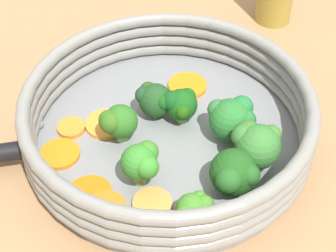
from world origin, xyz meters
TOP-DOWN VIEW (x-y plane):
  - ground_plane at (0.00, 0.00)m, footprint 4.00×4.00m
  - skillet at (0.00, 0.00)m, footprint 0.30×0.30m
  - skillet_rim_wall at (0.00, 0.00)m, footprint 0.32×0.32m
  - skillet_rivet_left at (0.13, 0.06)m, footprint 0.01×0.01m
  - skillet_rivet_right at (0.07, 0.12)m, footprint 0.01×0.01m
  - carrot_slice_0 at (-0.04, 0.09)m, footprint 0.06×0.06m
  - carrot_slice_1 at (0.08, 0.09)m, footprint 0.06×0.06m
  - carrot_slice_2 at (0.10, 0.05)m, footprint 0.03×0.03m
  - carrot_slice_3 at (0.02, -0.08)m, footprint 0.07×0.07m
  - carrot_slice_4 at (0.02, 0.11)m, footprint 0.05×0.05m
  - carrot_slice_5 at (-0.00, 0.12)m, footprint 0.05×0.05m
  - carrot_slice_6 at (0.07, 0.02)m, footprint 0.07×0.07m
  - broccoli_floret_0 at (-0.08, 0.09)m, footprint 0.03×0.04m
  - broccoli_floret_1 at (-0.01, 0.07)m, footprint 0.04×0.04m
  - broccoli_floret_2 at (-0.10, 0.04)m, footprint 0.05×0.05m
  - broccoli_floret_3 at (-0.10, -0.01)m, footprint 0.05×0.05m
  - broccoli_floret_4 at (0.03, -0.02)m, footprint 0.04×0.04m
  - broccoli_floret_5 at (-0.06, -0.03)m, footprint 0.05×0.05m
  - broccoli_floret_6 at (0.04, 0.04)m, footprint 0.04×0.04m
  - broccoli_floret_7 at (-0.00, -0.03)m, footprint 0.04×0.04m

SIDE VIEW (x-z plane):
  - ground_plane at x=0.00m, z-range 0.00..0.00m
  - skillet at x=0.00m, z-range 0.00..0.01m
  - carrot_slice_4 at x=0.02m, z-range 0.01..0.02m
  - carrot_slice_1 at x=0.08m, z-range 0.01..0.02m
  - carrot_slice_6 at x=0.07m, z-range 0.01..0.02m
  - carrot_slice_3 at x=0.02m, z-range 0.01..0.02m
  - carrot_slice_5 at x=0.00m, z-range 0.01..0.02m
  - carrot_slice_2 at x=0.10m, z-range 0.01..0.02m
  - carrot_slice_0 at x=-0.04m, z-range 0.01..0.02m
  - skillet_rivet_left at x=0.13m, z-range 0.01..0.02m
  - skillet_rivet_right at x=0.07m, z-range 0.01..0.02m
  - broccoli_floret_0 at x=-0.08m, z-range 0.02..0.05m
  - broccoli_floret_4 at x=0.03m, z-range 0.02..0.06m
  - broccoli_floret_7 at x=0.00m, z-range 0.02..0.06m
  - broccoli_floret_6 at x=0.04m, z-range 0.02..0.07m
  - broccoli_floret_5 at x=-0.06m, z-range 0.02..0.07m
  - broccoli_floret_2 at x=-0.10m, z-range 0.02..0.07m
  - skillet_rim_wall at x=0.00m, z-range 0.01..0.07m
  - broccoli_floret_1 at x=-0.01m, z-range 0.02..0.07m
  - broccoli_floret_3 at x=-0.10m, z-range 0.02..0.08m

